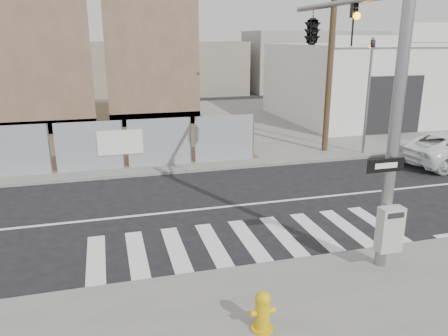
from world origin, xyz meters
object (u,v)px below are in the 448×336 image
object	(u,v)px
fire_hydrant	(263,311)
auto_shop	(375,81)
traffic_cone_d	(133,159)
signal_pole	(335,57)

from	to	relation	value
fire_hydrant	auto_shop	bearing A→B (deg)	42.74
auto_shop	traffic_cone_d	xyz separation A→B (m)	(-16.52, -7.83, -2.11)
auto_shop	fire_hydrant	bearing A→B (deg)	-127.90
auto_shop	fire_hydrant	size ratio (longest dim) A/B	15.34
fire_hydrant	traffic_cone_d	world-z (taller)	fire_hydrant
auto_shop	fire_hydrant	distance (m)	24.55
signal_pole	fire_hydrant	size ratio (longest dim) A/B	8.95
traffic_cone_d	auto_shop	bearing A→B (deg)	25.37
auto_shop	signal_pole	bearing A→B (deg)	-127.46
fire_hydrant	traffic_cone_d	xyz separation A→B (m)	(-1.50, 11.47, -0.08)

